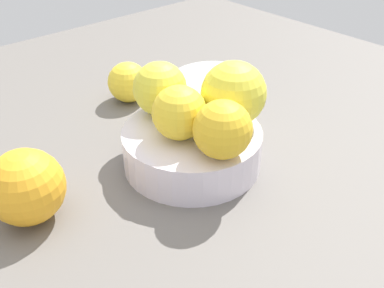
# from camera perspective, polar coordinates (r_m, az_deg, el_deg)

# --- Properties ---
(ground_plane) EXTENTS (1.10, 1.10, 0.02)m
(ground_plane) POSITION_cam_1_polar(r_m,az_deg,el_deg) (0.57, 0.00, -3.25)
(ground_plane) COLOR #66605B
(fruit_bowl) EXTENTS (0.17, 0.17, 0.05)m
(fruit_bowl) POSITION_cam_1_polar(r_m,az_deg,el_deg) (0.55, 0.00, -0.52)
(fruit_bowl) COLOR silver
(fruit_bowl) RESTS_ON ground_plane
(orange_in_bowl_0) EXTENTS (0.06, 0.06, 0.06)m
(orange_in_bowl_0) POSITION_cam_1_polar(r_m,az_deg,el_deg) (0.50, -1.31, 3.82)
(orange_in_bowl_0) COLOR yellow
(orange_in_bowl_0) RESTS_ON fruit_bowl
(orange_in_bowl_1) EXTENTS (0.08, 0.08, 0.08)m
(orange_in_bowl_1) POSITION_cam_1_polar(r_m,az_deg,el_deg) (0.53, 5.28, 6.38)
(orange_in_bowl_1) COLOR yellow
(orange_in_bowl_1) RESTS_ON fruit_bowl
(orange_in_bowl_2) EXTENTS (0.06, 0.06, 0.06)m
(orange_in_bowl_2) POSITION_cam_1_polar(r_m,az_deg,el_deg) (0.48, 3.90, 1.84)
(orange_in_bowl_2) COLOR yellow
(orange_in_bowl_2) RESTS_ON fruit_bowl
(orange_in_bowl_3) EXTENTS (0.07, 0.07, 0.07)m
(orange_in_bowl_3) POSITION_cam_1_polar(r_m,az_deg,el_deg) (0.56, -4.33, 6.92)
(orange_in_bowl_3) COLOR yellow
(orange_in_bowl_3) RESTS_ON fruit_bowl
(orange_loose_0) EXTENTS (0.08, 0.08, 0.08)m
(orange_loose_0) POSITION_cam_1_polar(r_m,az_deg,el_deg) (0.49, -20.29, -5.12)
(orange_loose_0) COLOR #F9A823
(orange_loose_0) RESTS_ON ground_plane
(orange_loose_1) EXTENTS (0.06, 0.06, 0.06)m
(orange_loose_1) POSITION_cam_1_polar(r_m,az_deg,el_deg) (0.70, -8.12, 7.77)
(orange_loose_1) COLOR yellow
(orange_loose_1) RESTS_ON ground_plane
(side_plate) EXTENTS (0.15, 0.15, 0.01)m
(side_plate) POSITION_cam_1_polar(r_m,az_deg,el_deg) (0.77, 2.92, 8.31)
(side_plate) COLOR silver
(side_plate) RESTS_ON ground_plane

